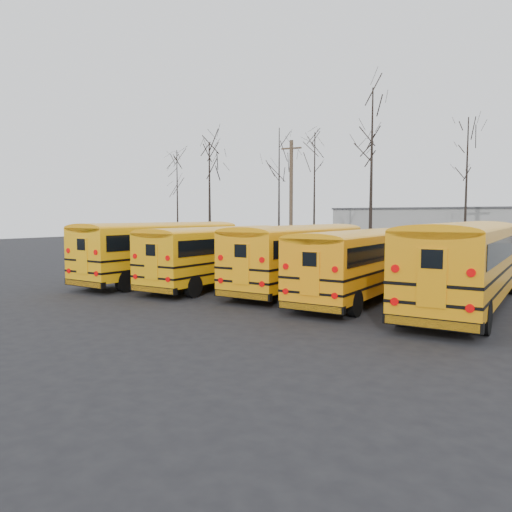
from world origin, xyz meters
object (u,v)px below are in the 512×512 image
Objects in this scene: bus_a at (164,246)px; bus_d at (360,259)px; bus_e at (465,258)px; bus_b at (220,251)px; utility_pole_left at (291,199)px; bus_c at (300,252)px.

bus_d is (10.54, 0.07, -0.14)m from bus_a.
bus_a is 0.97× the size of bus_e.
utility_pole_left reaches higher than bus_b.
bus_e is at bearing -52.00° from utility_pole_left.
bus_b is at bearing 178.59° from bus_d.
bus_c is 3.39m from bus_d.
bus_a is at bearing -172.02° from bus_c.
utility_pole_left is at bearing 119.97° from bus_c.
bus_a is at bearing -177.34° from bus_b.
bus_e is 21.43m from utility_pole_left.
bus_a is 1.23× the size of utility_pole_left.
bus_d is 0.89× the size of bus_e.
bus_e reaches higher than bus_c.
bus_a reaches higher than bus_d.
bus_a reaches higher than bus_b.
bus_c is (7.30, 1.08, -0.05)m from bus_a.
bus_b is 1.02× the size of bus_d.
bus_a is 7.38m from bus_c.
bus_c is 1.05× the size of bus_d.
bus_a is 1.07× the size of bus_b.
bus_c reaches higher than bus_b.
utility_pole_left reaches higher than bus_d.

